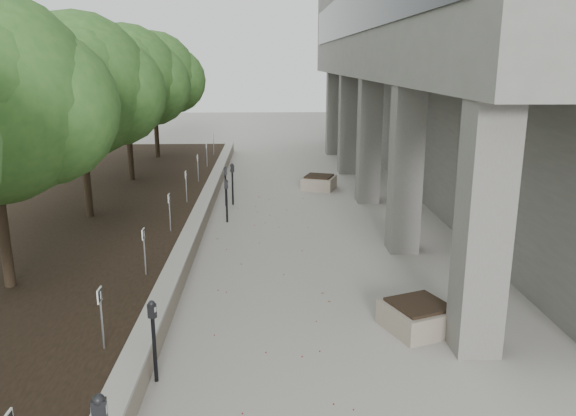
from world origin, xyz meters
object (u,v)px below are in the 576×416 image
object	(u,v)px
crabapple_tree_4	(127,103)
parking_meter_2	(154,342)
planter_front	(418,316)
parking_meter_5	(233,184)
crabapple_tree_3	(81,117)
crabapple_tree_5	(154,95)
planter_back	(319,182)
parking_meter_3	(227,201)
parking_meter_4	(226,186)

from	to	relation	value
crabapple_tree_4	parking_meter_2	distance (m)	13.41
planter_front	parking_meter_5	bearing A→B (deg)	112.59
crabapple_tree_4	parking_meter_5	distance (m)	5.03
planter_front	crabapple_tree_4	bearing A→B (deg)	123.64
crabapple_tree_3	crabapple_tree_5	world-z (taller)	same
planter_back	crabapple_tree_3	bearing A→B (deg)	-143.97
crabapple_tree_5	parking_meter_5	world-z (taller)	crabapple_tree_5
planter_front	parking_meter_3	bearing A→B (deg)	118.70
crabapple_tree_3	planter_back	bearing A→B (deg)	36.03
crabapple_tree_3	crabapple_tree_4	world-z (taller)	same
parking_meter_2	planter_front	xyz separation A→B (m)	(4.25, 1.50, -0.39)
crabapple_tree_5	parking_meter_4	size ratio (longest dim) A/B	4.22
parking_meter_5	planter_back	distance (m)	3.76
parking_meter_5	parking_meter_2	bearing A→B (deg)	-112.95
crabapple_tree_3	parking_meter_2	size ratio (longest dim) A/B	4.27
planter_front	planter_back	distance (m)	11.22
crabapple_tree_5	parking_meter_5	size ratio (longest dim) A/B	3.98
parking_meter_3	crabapple_tree_4	bearing A→B (deg)	133.33
crabapple_tree_4	planter_front	bearing A→B (deg)	-56.36
parking_meter_2	crabapple_tree_5	bearing A→B (deg)	120.84
crabapple_tree_5	parking_meter_4	distance (m)	8.62
parking_meter_3	planter_back	xyz separation A→B (m)	(3.06, 4.28, -0.38)
crabapple_tree_4	planter_front	distance (m)	13.84
crabapple_tree_4	parking_meter_5	bearing A→B (deg)	-31.35
parking_meter_4	planter_back	bearing A→B (deg)	35.83
parking_meter_4	parking_meter_2	bearing A→B (deg)	-92.27
crabapple_tree_4	parking_meter_2	world-z (taller)	crabapple_tree_4
crabapple_tree_3	parking_meter_5	world-z (taller)	crabapple_tree_3
crabapple_tree_3	parking_meter_4	distance (m)	5.02
crabapple_tree_4	planter_back	world-z (taller)	crabapple_tree_4
planter_front	parking_meter_2	bearing A→B (deg)	-160.50
crabapple_tree_4	crabapple_tree_5	world-z (taller)	same
parking_meter_5	planter_back	bearing A→B (deg)	16.24
crabapple_tree_5	crabapple_tree_4	bearing A→B (deg)	-90.00
crabapple_tree_4	parking_meter_3	bearing A→B (deg)	-49.56
crabapple_tree_3	parking_meter_3	size ratio (longest dim) A/B	4.29
planter_back	parking_meter_3	bearing A→B (deg)	-125.53
crabapple_tree_3	crabapple_tree_4	bearing A→B (deg)	90.00
crabapple_tree_3	parking_meter_4	xyz separation A→B (m)	(3.55, 2.55, -2.48)
crabapple_tree_3	planter_back	size ratio (longest dim) A/B	4.97
parking_meter_5	planter_front	xyz separation A→B (m)	(3.73, -8.98, -0.44)
crabapple_tree_4	planter_back	xyz separation A→B (m)	(6.77, -0.07, -2.86)
crabapple_tree_3	parking_meter_5	bearing A→B (deg)	35.74
crabapple_tree_5	parking_meter_2	world-z (taller)	crabapple_tree_5
planter_front	parking_meter_4	bearing A→B (deg)	114.12
parking_meter_5	planter_front	world-z (taller)	parking_meter_5
parking_meter_4	parking_meter_3	bearing A→B (deg)	-85.72
crabapple_tree_4	planter_back	distance (m)	7.35
crabapple_tree_3	parking_meter_5	xyz separation A→B (m)	(3.76, 2.71, -2.44)
crabapple_tree_3	crabapple_tree_5	distance (m)	10.00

